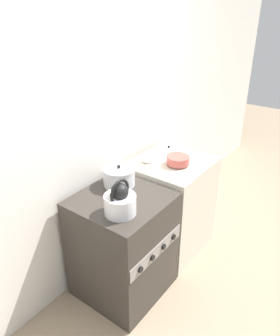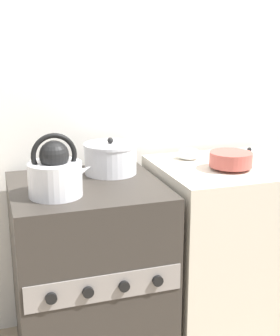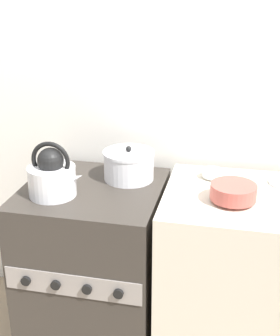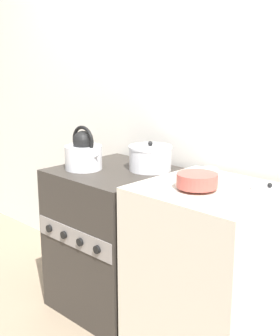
# 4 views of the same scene
# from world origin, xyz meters

# --- Properties ---
(ground_plane) EXTENTS (12.00, 12.00, 0.00)m
(ground_plane) POSITION_xyz_m (0.00, 0.00, 0.00)
(ground_plane) COLOR gray
(wall_back) EXTENTS (7.00, 0.06, 2.50)m
(wall_back) POSITION_xyz_m (0.00, 0.70, 1.25)
(wall_back) COLOR silver
(wall_back) RESTS_ON ground_plane
(stove) EXTENTS (0.65, 0.66, 0.86)m
(stove) POSITION_xyz_m (0.00, 0.32, 0.43)
(stove) COLOR #332D28
(stove) RESTS_ON ground_plane
(counter) EXTENTS (0.67, 0.62, 0.89)m
(counter) POSITION_xyz_m (0.69, 0.31, 0.45)
(counter) COLOR beige
(counter) RESTS_ON ground_plane
(kettle) EXTENTS (0.26, 0.21, 0.25)m
(kettle) POSITION_xyz_m (-0.14, 0.20, 0.96)
(kettle) COLOR silver
(kettle) RESTS_ON stove
(cooking_pot) EXTENTS (0.25, 0.25, 0.17)m
(cooking_pot) POSITION_xyz_m (0.15, 0.46, 0.93)
(cooking_pot) COLOR silver
(cooking_pot) RESTS_ON stove
(enamel_bowl) EXTENTS (0.19, 0.19, 0.08)m
(enamel_bowl) POSITION_xyz_m (0.65, 0.24, 0.94)
(enamel_bowl) COLOR #B75147
(enamel_bowl) RESTS_ON counter
(small_ceramic_bowl) EXTENTS (0.09, 0.09, 0.05)m
(small_ceramic_bowl) POSITION_xyz_m (0.55, 0.47, 0.92)
(small_ceramic_bowl) COLOR white
(small_ceramic_bowl) RESTS_ON counter
(loose_pot_lid) EXTENTS (0.17, 0.17, 0.03)m
(loose_pot_lid) POSITION_xyz_m (0.89, 0.48, 0.90)
(loose_pot_lid) COLOR silver
(loose_pot_lid) RESTS_ON counter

